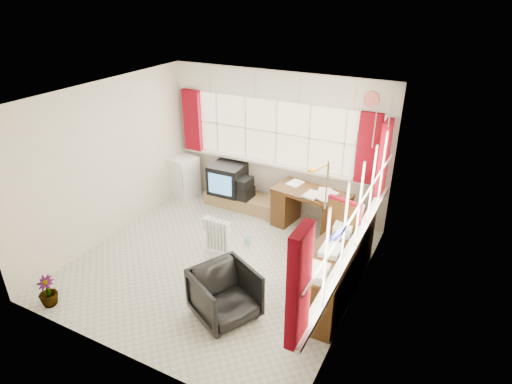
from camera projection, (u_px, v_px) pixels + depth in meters
ground at (220, 262)px, 6.41m from camera, size 4.00×4.00×0.00m
room_walls at (215, 171)px, 5.75m from camera, size 4.00×4.00×4.00m
window_back at (275, 161)px, 7.55m from camera, size 3.70×0.12×3.60m
window_right at (353, 242)px, 5.20m from camera, size 0.12×3.70×3.60m
curtains at (305, 163)px, 6.13m from camera, size 3.83×3.83×1.15m
overhead_cabinets at (313, 108)px, 5.80m from camera, size 3.98×3.98×0.48m
desk at (311, 209)px, 7.09m from camera, size 1.32×0.79×0.76m
desk_lamp at (328, 171)px, 6.91m from camera, size 0.16×0.13×0.46m
task_chair at (337, 240)px, 5.80m from camera, size 0.61×0.63×1.20m
office_chair at (225, 294)px, 5.25m from camera, size 0.98×0.97×0.67m
radiator at (219, 240)px, 6.52m from camera, size 0.40×0.17×0.59m
credenza at (337, 265)px, 5.69m from camera, size 0.50×2.00×0.85m
file_tray at (348, 224)px, 5.86m from camera, size 0.33×0.38×0.11m
tv_bench at (243, 200)px, 7.95m from camera, size 1.40×0.50×0.25m
crt_tv at (227, 179)px, 7.87m from camera, size 0.62×0.59×0.55m
hifi_stack at (238, 187)px, 7.76m from camera, size 0.55×0.36×0.39m
mini_fridge at (184, 177)px, 8.28m from camera, size 0.53×0.54×0.79m
spray_bottle_a at (276, 210)px, 7.56m from camera, size 0.17×0.17×0.33m
spray_bottle_b at (248, 238)px, 6.84m from camera, size 0.09×0.09×0.19m
flower_vase at (47, 291)px, 5.49m from camera, size 0.29×0.29×0.43m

